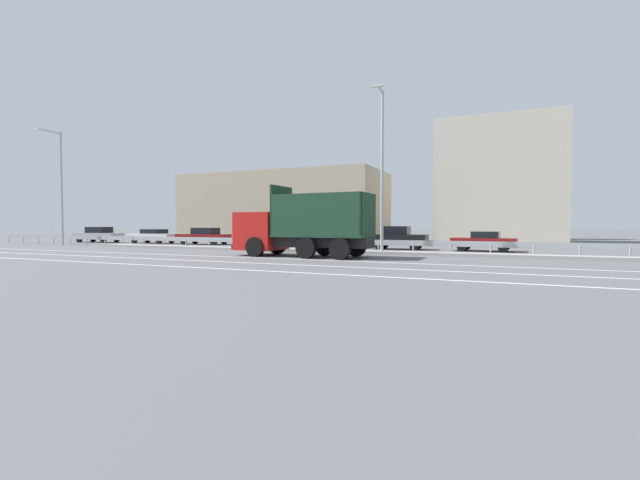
% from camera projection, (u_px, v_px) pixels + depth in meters
% --- Properties ---
extents(ground_plane, '(320.00, 320.00, 0.00)m').
position_uv_depth(ground_plane, '(323.00, 256.00, 23.37)').
color(ground_plane, '#565659').
extents(lane_strip_0, '(67.93, 0.16, 0.01)m').
position_uv_depth(lane_strip_0, '(288.00, 259.00, 21.07)').
color(lane_strip_0, silver).
rests_on(lane_strip_0, ground_plane).
extents(lane_strip_1, '(67.93, 0.16, 0.01)m').
position_uv_depth(lane_strip_1, '(260.00, 263.00, 18.72)').
color(lane_strip_1, silver).
rests_on(lane_strip_1, ground_plane).
extents(lane_strip_2, '(67.93, 0.16, 0.01)m').
position_uv_depth(lane_strip_2, '(224.00, 269.00, 16.34)').
color(lane_strip_2, silver).
rests_on(lane_strip_2, ground_plane).
extents(median_island, '(37.36, 1.10, 0.18)m').
position_uv_depth(median_island, '(339.00, 251.00, 25.68)').
color(median_island, gray).
rests_on(median_island, ground_plane).
extents(median_guardrail, '(67.93, 0.09, 0.78)m').
position_uv_depth(median_guardrail, '(346.00, 243.00, 26.67)').
color(median_guardrail, '#9EA0A5').
rests_on(median_guardrail, ground_plane).
extents(dump_truck, '(7.61, 2.75, 3.79)m').
position_uv_depth(dump_truck, '(288.00, 232.00, 23.06)').
color(dump_truck, red).
rests_on(dump_truck, ground_plane).
extents(median_road_sign, '(0.66, 0.16, 2.25)m').
position_uv_depth(median_road_sign, '(267.00, 233.00, 27.64)').
color(median_road_sign, white).
rests_on(median_road_sign, ground_plane).
extents(street_lamp_0, '(0.70, 2.19, 9.36)m').
position_uv_depth(street_lamp_0, '(60.00, 183.00, 35.14)').
color(street_lamp_0, '#ADADB2').
rests_on(street_lamp_0, ground_plane).
extents(street_lamp_1, '(0.72, 1.86, 9.36)m').
position_uv_depth(street_lamp_1, '(382.00, 165.00, 24.45)').
color(street_lamp_1, '#ADADB2').
rests_on(street_lamp_1, ground_plane).
extents(parked_car_0, '(4.88, 2.11, 1.48)m').
position_uv_depth(parked_car_0, '(98.00, 235.00, 41.13)').
color(parked_car_0, '#A3A3A8').
rests_on(parked_car_0, ground_plane).
extents(parked_car_1, '(4.71, 1.83, 1.29)m').
position_uv_depth(parked_car_1, '(153.00, 236.00, 39.15)').
color(parked_car_1, silver).
rests_on(parked_car_1, ground_plane).
extents(parked_car_2, '(4.93, 2.05, 1.43)m').
position_uv_depth(parked_car_2, '(204.00, 236.00, 36.89)').
color(parked_car_2, maroon).
rests_on(parked_car_2, ground_plane).
extents(parked_car_3, '(4.13, 2.08, 1.34)m').
position_uv_depth(parked_car_3, '(260.00, 237.00, 34.57)').
color(parked_car_3, gray).
rests_on(parked_car_3, ground_plane).
extents(parked_car_4, '(4.39, 1.84, 1.33)m').
position_uv_depth(parked_car_4, '(321.00, 238.00, 32.09)').
color(parked_car_4, '#A3A3A8').
rests_on(parked_car_4, ground_plane).
extents(parked_car_5, '(3.88, 1.96, 1.60)m').
position_uv_depth(parked_car_5, '(398.00, 238.00, 29.43)').
color(parked_car_5, black).
rests_on(parked_car_5, ground_plane).
extents(parked_car_6, '(4.00, 2.11, 1.27)m').
position_uv_depth(parked_car_6, '(484.00, 241.00, 27.26)').
color(parked_car_6, maroon).
rests_on(parked_car_6, ground_plane).
extents(background_building_0, '(21.46, 9.42, 7.12)m').
position_uv_depth(background_building_0, '(283.00, 208.00, 46.38)').
color(background_building_0, tan).
rests_on(background_building_0, ground_plane).
extents(background_building_1, '(11.12, 9.01, 11.52)m').
position_uv_depth(background_building_1, '(499.00, 183.00, 41.54)').
color(background_building_1, beige).
rests_on(background_building_1, ground_plane).
extents(church_tower, '(3.60, 3.60, 14.15)m').
position_uv_depth(church_tower, '(534.00, 184.00, 49.76)').
color(church_tower, silver).
rests_on(church_tower, ground_plane).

